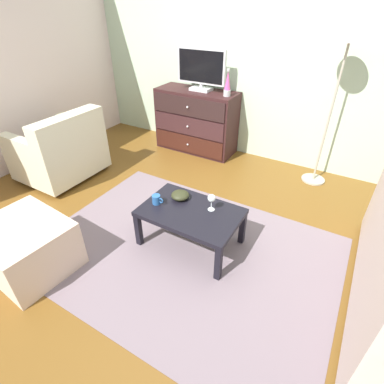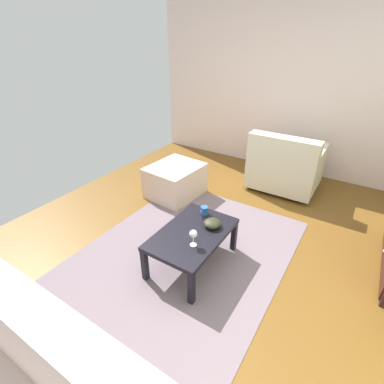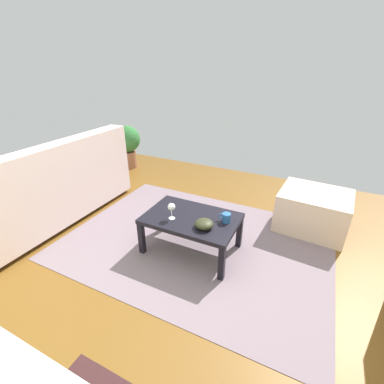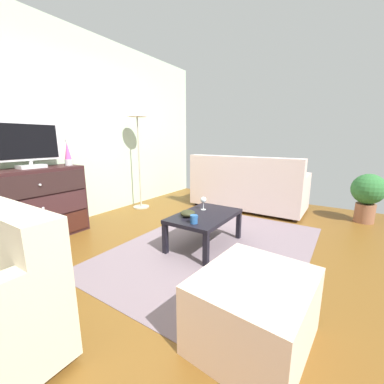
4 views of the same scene
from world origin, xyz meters
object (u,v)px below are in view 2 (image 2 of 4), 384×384
coffee_table (192,236)px  armchair (285,166)px  mug (204,211)px  ottoman (175,181)px  wine_glass (193,234)px  bowl_decorative (212,223)px

coffee_table → armchair: armchair is taller
mug → armchair: 1.73m
mug → ottoman: mug is taller
coffee_table → wine_glass: wine_glass is taller
wine_glass → mug: bearing=-160.5°
coffee_table → wine_glass: 0.24m
wine_glass → ottoman: 1.58m
coffee_table → bowl_decorative: bowl_decorative is taller
ottoman → wine_glass: bearing=41.5°
bowl_decorative → wine_glass: bearing=-1.2°
wine_glass → mug: size_ratio=1.38×
coffee_table → ottoman: size_ratio=1.24×
coffee_table → bowl_decorative: 0.23m
coffee_table → wine_glass: (0.15, 0.10, 0.16)m
wine_glass → bowl_decorative: (-0.32, 0.01, -0.08)m
wine_glass → armchair: (-2.16, 0.16, -0.14)m
armchair → ottoman: (0.99, -1.19, -0.13)m
mug → ottoman: bearing=-128.9°
coffee_table → wine_glass: size_ratio=5.52×
coffee_table → bowl_decorative: bearing=147.9°
mug → armchair: size_ratio=0.13×
mug → bowl_decorative: bearing=50.6°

